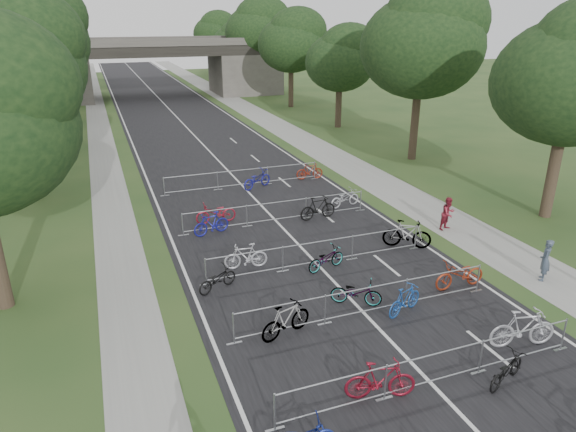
% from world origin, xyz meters
% --- Properties ---
extents(road, '(11.00, 140.00, 0.01)m').
position_xyz_m(road, '(0.00, 50.00, 0.01)').
color(road, black).
rests_on(road, ground).
extents(sidewalk_right, '(3.00, 140.00, 0.01)m').
position_xyz_m(sidewalk_right, '(8.00, 50.00, 0.01)').
color(sidewalk_right, gray).
rests_on(sidewalk_right, ground).
extents(sidewalk_left, '(2.00, 140.00, 0.01)m').
position_xyz_m(sidewalk_left, '(-7.50, 50.00, 0.01)').
color(sidewalk_left, gray).
rests_on(sidewalk_left, ground).
extents(lane_markings, '(0.12, 140.00, 0.00)m').
position_xyz_m(lane_markings, '(0.00, 50.00, 0.00)').
color(lane_markings, silver).
rests_on(lane_markings, ground).
extents(overpass_bridge, '(31.00, 8.00, 7.05)m').
position_xyz_m(overpass_bridge, '(0.00, 65.00, 3.53)').
color(overpass_bridge, '#4C4844').
rests_on(overpass_bridge, ground).
extents(tree_right_0, '(7.17, 7.17, 10.93)m').
position_xyz_m(tree_right_0, '(13.11, 15.93, 6.92)').
color(tree_right_0, '#33261C').
rests_on(tree_right_0, ground).
extents(tree_left_1, '(7.56, 7.56, 11.53)m').
position_xyz_m(tree_left_1, '(-11.39, 27.93, 7.30)').
color(tree_left_1, '#33261C').
rests_on(tree_left_1, ground).
extents(tree_right_1, '(8.18, 8.18, 12.47)m').
position_xyz_m(tree_right_1, '(13.11, 27.93, 7.90)').
color(tree_right_1, '#33261C').
rests_on(tree_right_1, ground).
extents(tree_left_2, '(8.40, 8.40, 12.81)m').
position_xyz_m(tree_left_2, '(-11.39, 39.93, 8.12)').
color(tree_left_2, '#33261C').
rests_on(tree_left_2, ground).
extents(tree_right_2, '(6.16, 6.16, 9.39)m').
position_xyz_m(tree_right_2, '(13.11, 39.93, 5.95)').
color(tree_right_2, '#33261C').
rests_on(tree_right_2, ground).
extents(tree_left_3, '(6.72, 6.72, 10.25)m').
position_xyz_m(tree_left_3, '(-11.39, 51.93, 6.49)').
color(tree_left_3, '#33261C').
rests_on(tree_left_3, ground).
extents(tree_right_3, '(7.17, 7.17, 10.93)m').
position_xyz_m(tree_right_3, '(13.11, 51.93, 6.92)').
color(tree_right_3, '#33261C').
rests_on(tree_right_3, ground).
extents(tree_left_4, '(7.56, 7.56, 11.53)m').
position_xyz_m(tree_left_4, '(-11.39, 63.93, 7.30)').
color(tree_left_4, '#33261C').
rests_on(tree_left_4, ground).
extents(tree_right_4, '(8.18, 8.18, 12.47)m').
position_xyz_m(tree_right_4, '(13.11, 63.93, 7.90)').
color(tree_right_4, '#33261C').
rests_on(tree_right_4, ground).
extents(tree_left_5, '(8.40, 8.40, 12.81)m').
position_xyz_m(tree_left_5, '(-11.39, 75.93, 8.12)').
color(tree_left_5, '#33261C').
rests_on(tree_left_5, ground).
extents(tree_right_5, '(6.16, 6.16, 9.39)m').
position_xyz_m(tree_right_5, '(13.11, 75.93, 5.95)').
color(tree_right_5, '#33261C').
rests_on(tree_right_5, ground).
extents(tree_left_6, '(6.72, 6.72, 10.25)m').
position_xyz_m(tree_left_6, '(-11.39, 87.93, 6.49)').
color(tree_left_6, '#33261C').
rests_on(tree_left_6, ground).
extents(tree_right_6, '(7.17, 7.17, 10.93)m').
position_xyz_m(tree_right_6, '(13.11, 87.93, 6.92)').
color(tree_right_6, '#33261C').
rests_on(tree_right_6, ground).
extents(barrier_row_2, '(9.70, 0.08, 1.10)m').
position_xyz_m(barrier_row_2, '(0.00, 7.20, 0.55)').
color(barrier_row_2, '#9C9FA3').
rests_on(barrier_row_2, ground).
extents(barrier_row_3, '(9.70, 0.08, 1.10)m').
position_xyz_m(barrier_row_3, '(0.00, 11.00, 0.55)').
color(barrier_row_3, '#9C9FA3').
rests_on(barrier_row_3, ground).
extents(barrier_row_4, '(9.70, 0.08, 1.10)m').
position_xyz_m(barrier_row_4, '(0.00, 15.00, 0.55)').
color(barrier_row_4, '#9C9FA3').
rests_on(barrier_row_4, ground).
extents(barrier_row_5, '(9.70, 0.08, 1.10)m').
position_xyz_m(barrier_row_5, '(0.00, 20.00, 0.55)').
color(barrier_row_5, '#9C9FA3').
rests_on(barrier_row_5, ground).
extents(barrier_row_6, '(9.70, 0.08, 1.10)m').
position_xyz_m(barrier_row_6, '(0.00, 26.00, 0.55)').
color(barrier_row_6, '#9C9FA3').
rests_on(barrier_row_6, ground).
extents(bike_9, '(1.98, 1.04, 1.14)m').
position_xyz_m(bike_9, '(-1.64, 7.29, 0.57)').
color(bike_9, maroon).
rests_on(bike_9, ground).
extents(bike_10, '(1.78, 1.14, 0.88)m').
position_xyz_m(bike_10, '(1.89, 6.58, 0.44)').
color(bike_10, black).
rests_on(bike_10, ground).
extents(bike_11, '(2.18, 1.05, 1.26)m').
position_xyz_m(bike_11, '(3.57, 7.78, 0.63)').
color(bike_11, '#B2B2BA').
rests_on(bike_11, ground).
extents(bike_12, '(1.98, 1.11, 1.14)m').
position_xyz_m(bike_12, '(-2.95, 10.84, 0.57)').
color(bike_12, '#9C9FA3').
rests_on(bike_12, ground).
extents(bike_13, '(1.85, 1.49, 0.94)m').
position_xyz_m(bike_13, '(0.00, 11.75, 0.47)').
color(bike_13, '#9C9FA3').
rests_on(bike_13, ground).
extents(bike_14, '(1.76, 1.08, 1.02)m').
position_xyz_m(bike_14, '(1.28, 10.67, 0.51)').
color(bike_14, '#1C4C9F').
rests_on(bike_14, ground).
extents(bike_15, '(2.08, 0.74, 1.09)m').
position_xyz_m(bike_15, '(4.15, 11.44, 0.55)').
color(bike_15, '#992F16').
rests_on(bike_15, ground).
extents(bike_16, '(1.77, 1.25, 0.88)m').
position_xyz_m(bike_16, '(-4.30, 14.47, 0.44)').
color(bike_16, black).
rests_on(bike_16, ground).
extents(bike_17, '(1.80, 0.72, 1.05)m').
position_xyz_m(bike_17, '(-2.82, 15.79, 0.53)').
color(bike_17, silver).
rests_on(bike_17, ground).
extents(bike_18, '(1.86, 1.07, 0.93)m').
position_xyz_m(bike_18, '(0.14, 14.57, 0.46)').
color(bike_18, '#9C9FA3').
rests_on(bike_18, ground).
extents(bike_19, '(2.09, 1.62, 1.26)m').
position_xyz_m(bike_19, '(4.30, 15.22, 0.63)').
color(bike_19, '#9C9FA3').
rests_on(bike_19, ground).
extents(bike_20, '(1.86, 0.95, 1.07)m').
position_xyz_m(bike_20, '(-3.34, 19.66, 0.54)').
color(bike_20, navy).
rests_on(bike_20, ground).
extents(bike_21, '(2.00, 0.74, 1.04)m').
position_xyz_m(bike_21, '(-2.82, 20.97, 0.52)').
color(bike_21, maroon).
rests_on(bike_21, ground).
extents(bike_22, '(2.00, 0.74, 1.18)m').
position_xyz_m(bike_22, '(2.04, 19.68, 0.59)').
color(bike_22, black).
rests_on(bike_22, ground).
extents(bike_23, '(1.89, 0.97, 0.94)m').
position_xyz_m(bike_23, '(4.11, 20.83, 0.47)').
color(bike_23, '#B8B9C0').
rests_on(bike_23, ground).
extents(bike_26, '(2.18, 1.60, 1.09)m').
position_xyz_m(bike_26, '(0.70, 25.49, 0.55)').
color(bike_26, navy).
rests_on(bike_26, ground).
extents(bike_27, '(1.74, 0.63, 1.02)m').
position_xyz_m(bike_27, '(4.30, 26.07, 0.51)').
color(bike_27, maroon).
rests_on(bike_27, ground).
extents(pedestrian_a, '(0.71, 0.70, 1.65)m').
position_xyz_m(pedestrian_a, '(7.56, 10.84, 0.83)').
color(pedestrian_a, '#374252').
rests_on(pedestrian_a, ground).
extents(pedestrian_b, '(0.90, 0.78, 1.59)m').
position_xyz_m(pedestrian_b, '(7.25, 16.32, 0.79)').
color(pedestrian_b, maroon).
rests_on(pedestrian_b, ground).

